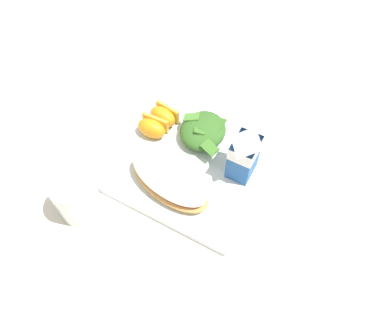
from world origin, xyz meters
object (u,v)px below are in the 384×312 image
(cheesy_pizza_bread, at_px, (169,181))
(milk_carton, at_px, (244,153))
(drinking_clear_cup, at_px, (76,197))
(white_plate, at_px, (192,161))
(orange_wedge_middle, at_px, (152,128))
(orange_wedge_front, at_px, (163,116))
(green_salad_pile, at_px, (203,131))
(paper_napkin, at_px, (279,120))

(cheesy_pizza_bread, distance_m, milk_carton, 0.15)
(milk_carton, bearing_deg, drinking_clear_cup, -47.41)
(milk_carton, distance_m, drinking_clear_cup, 0.30)
(white_plate, bearing_deg, orange_wedge_middle, -99.10)
(cheesy_pizza_bread, distance_m, orange_wedge_front, 0.15)
(drinking_clear_cup, bearing_deg, green_salad_pile, 153.32)
(cheesy_pizza_bread, distance_m, drinking_clear_cup, 0.16)
(paper_napkin, bearing_deg, cheesy_pizza_bread, -24.62)
(white_plate, distance_m, orange_wedge_front, 0.11)
(orange_wedge_front, height_order, orange_wedge_middle, same)
(green_salad_pile, relative_size, paper_napkin, 0.94)
(paper_napkin, bearing_deg, drinking_clear_cup, -32.96)
(cheesy_pizza_bread, height_order, green_salad_pile, green_salad_pile)
(white_plate, bearing_deg, paper_napkin, 149.03)
(green_salad_pile, bearing_deg, paper_napkin, 137.33)
(green_salad_pile, bearing_deg, cheesy_pizza_bread, -0.22)
(white_plate, bearing_deg, cheesy_pizza_bread, -5.61)
(orange_wedge_front, bearing_deg, green_salad_pile, 93.10)
(orange_wedge_front, xyz_separation_m, paper_napkin, (-0.13, 0.21, -0.03))
(green_salad_pile, relative_size, drinking_clear_cup, 1.06)
(white_plate, bearing_deg, green_salad_pile, -173.38)
(milk_carton, height_order, paper_napkin, milk_carton)
(green_salad_pile, xyz_separation_m, milk_carton, (0.04, 0.10, 0.04))
(white_plate, relative_size, paper_napkin, 2.55)
(white_plate, xyz_separation_m, drinking_clear_cup, (0.18, -0.13, 0.04))
(white_plate, distance_m, drinking_clear_cup, 0.23)
(green_salad_pile, height_order, milk_carton, milk_carton)
(paper_napkin, bearing_deg, white_plate, -30.97)
(white_plate, distance_m, green_salad_pile, 0.06)
(milk_carton, height_order, orange_wedge_front, milk_carton)
(drinking_clear_cup, bearing_deg, milk_carton, 132.59)
(drinking_clear_cup, bearing_deg, white_plate, 145.10)
(paper_napkin, bearing_deg, orange_wedge_front, -57.23)
(orange_wedge_front, height_order, paper_napkin, orange_wedge_front)
(orange_wedge_middle, relative_size, drinking_clear_cup, 0.63)
(green_salad_pile, xyz_separation_m, paper_napkin, (-0.13, 0.12, -0.03))
(green_salad_pile, distance_m, drinking_clear_cup, 0.27)
(orange_wedge_middle, distance_m, paper_napkin, 0.27)
(cheesy_pizza_bread, relative_size, paper_napkin, 1.65)
(white_plate, distance_m, orange_wedge_middle, 0.11)
(milk_carton, distance_m, orange_wedge_middle, 0.20)
(white_plate, height_order, orange_wedge_front, orange_wedge_front)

